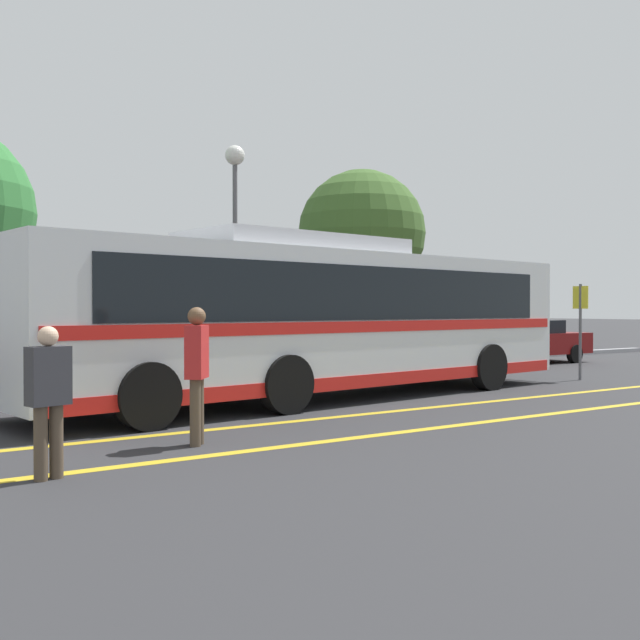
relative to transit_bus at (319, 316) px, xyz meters
The scene contains 13 objects.
ground_plane 2.05m from the transit_bus, behind, with size 220.00×220.00×0.00m, color #2D2D30.
lane_strip_0 2.73m from the transit_bus, 89.61° to the right, with size 0.20×32.22×0.01m, color gold.
lane_strip_1 4.25m from the transit_bus, 89.78° to the right, with size 0.20×32.22×0.01m, color gold.
curb_strip 6.23m from the transit_bus, 89.86° to the left, with size 40.22×0.36×0.15m, color #99999E.
transit_bus is the anchor object (origin of this frame).
parked_car_2 4.62m from the transit_bus, 100.30° to the left, with size 4.19×2.04×1.35m.
parked_car_3 6.77m from the transit_bus, 38.94° to the left, with size 4.27×2.04×1.30m.
parked_car_4 11.63m from the transit_bus, 21.12° to the left, with size 4.91×2.08×1.40m.
pedestrian_0 5.25m from the transit_bus, 142.06° to the right, with size 0.44×0.46×1.78m.
pedestrian_1 7.49m from the transit_bus, 146.43° to the right, with size 0.46×0.31×1.58m.
bus_stop_sign 7.53m from the transit_bus, ahead, with size 0.08×0.40×2.38m.
street_lamp 8.40m from the transit_bus, 74.27° to the left, with size 0.58×0.58×6.53m.
tree_1 12.23m from the transit_bus, 48.35° to the left, with size 4.48×4.48×6.67m.
Camera 1 is at (-6.98, -11.97, 1.76)m, focal length 42.00 mm.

